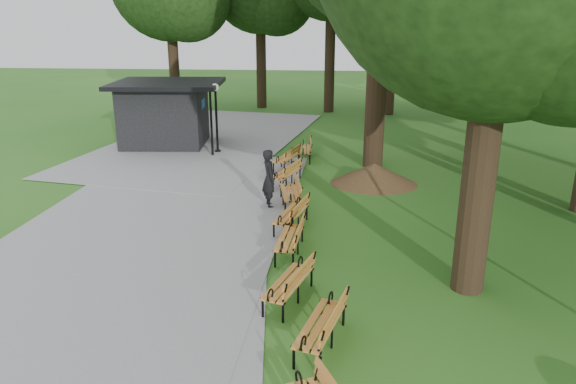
# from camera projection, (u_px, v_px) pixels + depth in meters

# --- Properties ---
(ground) EXTENTS (100.00, 100.00, 0.00)m
(ground) POSITION_uv_depth(u_px,v_px,m) (274.00, 275.00, 12.66)
(ground) COLOR #2A661D
(ground) RESTS_ON ground
(path) EXTENTS (12.00, 38.00, 0.06)m
(path) POSITION_uv_depth(u_px,v_px,m) (150.00, 222.00, 15.82)
(path) COLOR #939396
(path) RESTS_ON ground
(person) EXTENTS (0.65, 0.79, 1.86)m
(person) POSITION_uv_depth(u_px,v_px,m) (269.00, 179.00, 16.92)
(person) COLOR black
(person) RESTS_ON ground
(kiosk) EXTENTS (5.05, 4.47, 2.98)m
(kiosk) POSITION_uv_depth(u_px,v_px,m) (164.00, 114.00, 24.91)
(kiosk) COLOR black
(kiosk) RESTS_ON ground
(lamp_post) EXTENTS (0.32, 0.32, 3.03)m
(lamp_post) POSITION_uv_depth(u_px,v_px,m) (216.00, 103.00, 23.34)
(lamp_post) COLOR black
(lamp_post) RESTS_ON ground
(dirt_mound) EXTENTS (2.63, 2.63, 0.76)m
(dirt_mound) POSITION_uv_depth(u_px,v_px,m) (374.00, 174.00, 19.42)
(dirt_mound) COLOR #47301C
(dirt_mound) RESTS_ON ground
(bench_1) EXTENTS (1.13, 2.00, 0.88)m
(bench_1) POSITION_uv_depth(u_px,v_px,m) (320.00, 325.00, 9.82)
(bench_1) COLOR orange
(bench_1) RESTS_ON ground
(bench_2) EXTENTS (1.18, 2.00, 0.88)m
(bench_2) POSITION_uv_depth(u_px,v_px,m) (288.00, 283.00, 11.37)
(bench_2) COLOR orange
(bench_2) RESTS_ON ground
(bench_3) EXTENTS (0.78, 1.94, 0.88)m
(bench_3) POSITION_uv_depth(u_px,v_px,m) (289.00, 238.00, 13.66)
(bench_3) COLOR orange
(bench_3) RESTS_ON ground
(bench_4) EXTENTS (1.08, 2.00, 0.88)m
(bench_4) POSITION_uv_depth(u_px,v_px,m) (291.00, 214.00, 15.28)
(bench_4) COLOR orange
(bench_4) RESTS_ON ground
(bench_5) EXTENTS (0.96, 1.98, 0.88)m
(bench_5) POSITION_uv_depth(u_px,v_px,m) (290.00, 193.00, 17.12)
(bench_5) COLOR orange
(bench_5) RESTS_ON ground
(bench_6) EXTENTS (1.17, 2.00, 0.88)m
(bench_6) POSITION_uv_depth(u_px,v_px,m) (286.00, 173.00, 19.27)
(bench_6) COLOR orange
(bench_6) RESTS_ON ground
(bench_7) EXTENTS (1.13, 2.00, 0.88)m
(bench_7) POSITION_uv_depth(u_px,v_px,m) (286.00, 158.00, 21.37)
(bench_7) COLOR orange
(bench_7) RESTS_ON ground
(bench_8) EXTENTS (0.75, 1.93, 0.88)m
(bench_8) POSITION_uv_depth(u_px,v_px,m) (304.00, 149.00, 22.71)
(bench_8) COLOR orange
(bench_8) RESTS_ON ground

